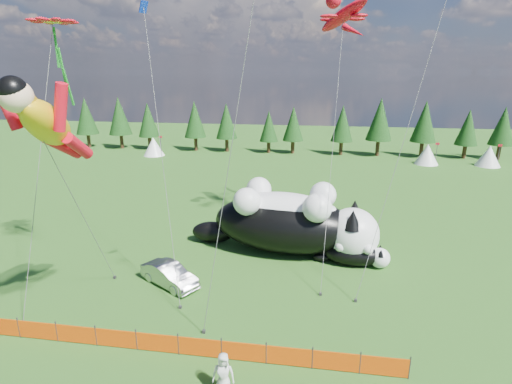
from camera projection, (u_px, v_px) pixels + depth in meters
The scene contains 12 objects.
ground at pixel (180, 314), 21.13m from camera, with size 160.00×160.00×0.00m, color #0E370A.
safety_fence at pixel (157, 343), 18.15m from camera, with size 22.06×0.06×1.10m.
tree_line at pixel (274, 128), 62.58m from camera, with size 90.00×4.00×8.00m, color black, non-canonical shape.
festival_tents at pixel (346, 152), 56.99m from camera, with size 50.00×3.20×2.80m, color white, non-canonical shape.
cat_large at pixel (292, 221), 27.94m from camera, with size 13.56×6.04×4.90m.
cat_small at pixel (356, 253), 26.36m from camera, with size 4.99×2.04×1.80m.
car at pixel (169, 275), 23.92m from camera, with size 1.40×4.01×1.32m, color #A8A9AD.
spectator_e at pixel (223, 374), 15.73m from camera, with size 0.88×0.58×1.81m, color silver.
superhero_kite at pixel (47, 124), 16.33m from camera, with size 5.64×8.72×13.19m.
gecko_kite at pixel (343, 16), 27.37m from camera, with size 6.62×13.32×18.60m.
flower_kite at pixel (53, 25), 20.78m from camera, with size 3.36×6.79×15.55m.
diamond_kite_a at pixel (146, 25), 23.06m from camera, with size 3.72×6.45×17.20m.
Camera 1 is at (6.79, -17.55, 12.30)m, focal length 28.00 mm.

